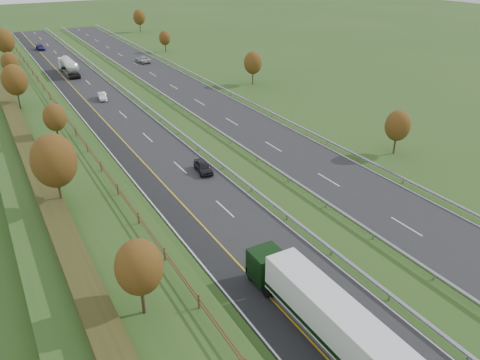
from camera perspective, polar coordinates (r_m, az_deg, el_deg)
The scene contains 19 objects.
ground at distance 78.94m, azimuth -8.52°, elevation 7.83°, with size 400.00×400.00×0.00m, color #2A4B1A.
near_carriageway at distance 81.21m, azimuth -15.14°, elevation 7.75°, with size 10.50×200.00×0.04m, color black.
far_carriageway at distance 86.49m, azimuth -4.49°, elevation 9.71°, with size 10.50×200.00×0.04m, color black.
hard_shoulder at distance 80.43m, azimuth -17.71°, elevation 7.23°, with size 3.00×200.00×0.04m, color black.
lane_markings at distance 82.79m, azimuth -10.83°, elevation 8.57°, with size 26.75×200.00×0.01m.
embankment_left at distance 78.94m, azimuth -24.32°, elevation 6.52°, with size 12.00×200.00×2.00m, color #2A4B1A.
hedge_left at distance 78.37m, azimuth -25.97°, elevation 7.26°, with size 2.20×180.00×1.10m, color #2D3314.
fence_left at distance 78.50m, azimuth -21.28°, elevation 8.31°, with size 0.12×189.06×1.20m.
median_barrier_near at distance 82.53m, azimuth -11.36°, elevation 8.88°, with size 0.32×200.00×0.71m.
median_barrier_far at distance 84.17m, azimuth -8.05°, elevation 9.48°, with size 0.32×200.00×0.71m.
outer_barrier_far at distance 88.84m, azimuth -1.07°, elevation 10.63°, with size 0.32×200.00×0.71m.
trees_left at distance 74.27m, azimuth -24.47°, elevation 9.73°, with size 6.64×164.30×7.66m.
trees_far at distance 116.79m, azimuth -4.91°, elevation 16.20°, with size 8.45×118.60×7.12m.
box_lorry at distance 33.81m, azimuth 10.08°, elevation -15.65°, with size 2.58×16.28×4.06m.
road_tanker at distance 111.09m, azimuth -20.16°, elevation 12.95°, with size 2.40×11.22×3.46m.
car_dark_near at distance 57.51m, azimuth -4.50°, elevation 1.62°, with size 1.61×4.01×1.37m, color black.
car_silver_mid at distance 89.78m, azimuth -16.46°, elevation 9.78°, with size 1.37×3.94×1.30m, color #AEADB2.
car_small_far at distance 142.31m, azimuth -23.17°, elevation 14.64°, with size 1.83×4.49×1.30m, color #161645.
car_oncoming at distance 118.61m, azimuth -11.76°, elevation 14.19°, with size 2.32×5.02×1.40m, color silver.
Camera 1 is at (-18.62, -15.08, 24.75)m, focal length 35.00 mm.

